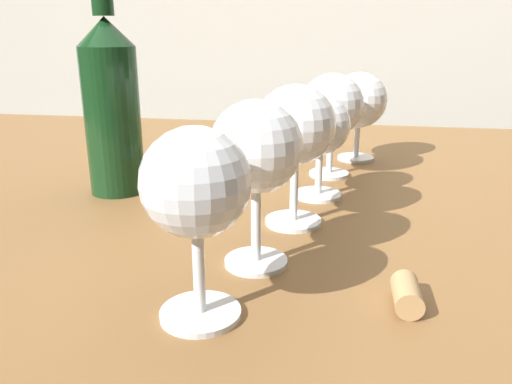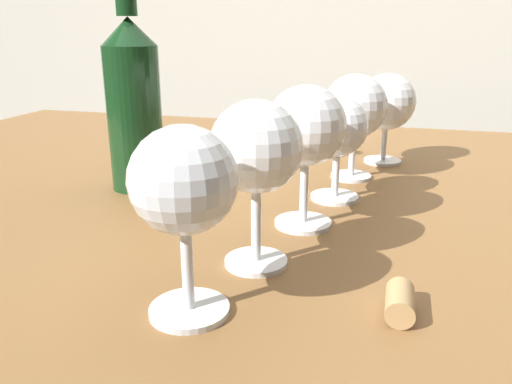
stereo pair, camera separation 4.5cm
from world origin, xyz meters
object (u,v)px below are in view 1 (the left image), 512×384
Objects in this scene: wine_glass_merlot at (332,106)px; wine_bottle at (111,103)px; cork at (407,294)px; wine_glass_port at (320,129)px; wine_glass_cabernet at (256,150)px; wine_glass_pinot at (359,102)px; wine_glass_chardonnay at (296,128)px; wine_glass_rose at (196,188)px.

wine_bottle is (-0.27, -0.12, 0.02)m from wine_glass_merlot.
wine_glass_port is at bearing 107.38° from cork.
wine_glass_cabernet is at bearing -40.53° from wine_bottle.
wine_glass_pinot is 3.36× the size of cork.
cork is at bearing -23.19° from wine_glass_cabernet.
wine_glass_rose is at bearing -104.33° from wine_glass_chardonnay.
wine_glass_pinot is at bearing 35.27° from wine_bottle.
cork is at bearing -57.29° from wine_glass_chardonnay.
wine_bottle is 0.43m from cork.
wine_glass_pinot is (0.04, 0.10, -0.01)m from wine_glass_merlot.
wine_glass_merlot is (0.01, 0.10, 0.01)m from wine_glass_port.
wine_glass_port is at bearing 4.45° from wine_bottle.
wine_glass_pinot is at bearing 68.28° from wine_glass_merlot.
wine_glass_chardonnay is at bearing -99.60° from wine_glass_merlot.
wine_bottle reaches higher than wine_glass_chardonnay.
wine_glass_pinot is at bearing 76.39° from wine_glass_cabernet.
wine_glass_merlot is 0.50× the size of wine_bottle.
wine_glass_port is (0.05, 0.21, -0.02)m from wine_glass_cabernet.
wine_bottle reaches higher than wine_glass_rose.
wine_glass_merlot is at bearing 79.26° from wine_glass_cabernet.
wine_glass_rose is 1.12× the size of wine_glass_port.
wine_glass_chardonnay is 0.52× the size of wine_bottle.
wine_glass_chardonnay is at bearing 122.71° from cork.
wine_glass_chardonnay is (0.02, 0.11, -0.00)m from wine_glass_cabernet.
wine_bottle is (-0.31, -0.22, 0.02)m from wine_glass_pinot.
wine_glass_chardonnay is 1.18× the size of wine_glass_port.
wine_glass_cabernet reaches higher than wine_glass_merlot.
wine_glass_rose is 0.99× the size of wine_glass_merlot.
wine_glass_rose is at bearing -105.99° from wine_glass_cabernet.
wine_glass_cabernet is 0.28m from wine_bottle.
wine_bottle is at bearing -175.55° from wine_glass_port.
wine_glass_port is (0.02, 0.10, -0.02)m from wine_glass_chardonnay.
wine_glass_port is at bearing -96.34° from wine_glass_merlot.
wine_glass_rose is 0.10m from wine_glass_cabernet.
wine_glass_cabernet is at bearing -100.74° from wine_glass_merlot.
wine_glass_cabernet is at bearing 156.81° from cork.
wine_glass_merlot is 3.52× the size of cork.
wine_glass_pinot is (0.07, 0.30, -0.01)m from wine_glass_chardonnay.
wine_glass_rose is 0.96× the size of wine_glass_cabernet.
wine_glass_cabernet reaches higher than cork.
wine_bottle is (-0.26, -0.02, 0.03)m from wine_glass_port.
wine_glass_rose is 3.48× the size of cork.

